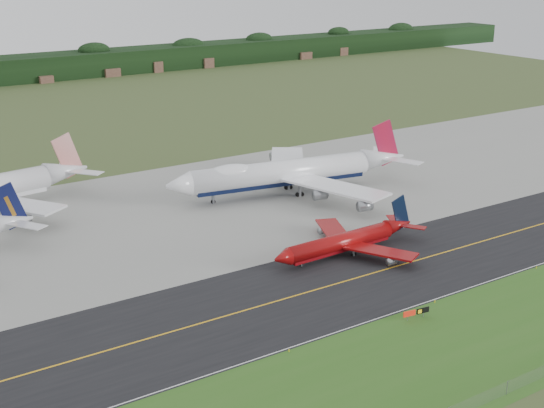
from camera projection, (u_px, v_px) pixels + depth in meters
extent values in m
plane|color=#344620|center=(334.00, 274.00, 150.54)|extent=(600.00, 600.00, 0.00)
cube|color=#2E5F1C|center=(467.00, 346.00, 122.85)|extent=(400.00, 30.00, 0.01)
cube|color=black|center=(347.00, 281.00, 147.37)|extent=(400.00, 32.00, 0.02)
cube|color=gray|center=(210.00, 206.00, 190.88)|extent=(400.00, 78.00, 0.01)
cube|color=gold|center=(347.00, 281.00, 147.36)|extent=(400.00, 0.40, 0.00)
cube|color=silver|center=(402.00, 310.00, 135.10)|extent=(400.00, 0.25, 0.00)
plane|color=slate|center=(534.00, 376.00, 112.22)|extent=(320.00, 0.00, 320.00)
cylinder|color=slate|center=(534.00, 376.00, 112.22)|extent=(0.10, 0.10, 2.20)
cylinder|color=white|center=(280.00, 172.00, 197.90)|extent=(49.94, 14.31, 6.30)
cube|color=black|center=(280.00, 180.00, 198.55)|extent=(47.24, 12.36, 2.20)
cone|color=white|center=(178.00, 185.00, 187.09)|extent=(7.14, 7.22, 6.30)
cone|color=white|center=(383.00, 158.00, 209.90)|extent=(13.94, 8.35, 6.30)
ellipsoid|color=white|center=(231.00, 172.00, 191.97)|extent=(13.55, 7.38, 4.01)
cube|color=white|center=(335.00, 187.00, 189.44)|extent=(16.16, 29.43, 0.54)
cube|color=white|center=(287.00, 160.00, 213.74)|extent=(23.24, 28.21, 0.54)
cube|color=#B41434|center=(386.00, 143.00, 208.83)|extent=(9.01, 1.98, 13.04)
cylinder|color=gray|center=(320.00, 195.00, 189.01)|extent=(3.82, 3.17, 2.64)
cylinder|color=gray|center=(276.00, 168.00, 212.25)|extent=(3.82, 3.17, 2.64)
cylinder|color=gray|center=(365.00, 206.00, 180.65)|extent=(3.82, 3.17, 2.64)
cylinder|color=gray|center=(276.00, 156.00, 225.02)|extent=(3.82, 3.17, 2.64)
cylinder|color=black|center=(213.00, 202.00, 192.34)|extent=(1.20, 0.69, 1.13)
cylinder|color=slate|center=(300.00, 189.00, 197.70)|extent=(1.01, 1.01, 4.21)
cylinder|color=black|center=(300.00, 194.00, 198.19)|extent=(1.21, 0.74, 1.13)
cylinder|color=slate|center=(288.00, 182.00, 203.70)|extent=(1.01, 1.01, 4.21)
cylinder|color=black|center=(288.00, 187.00, 204.18)|extent=(1.21, 0.74, 1.13)
cylinder|color=maroon|center=(340.00, 242.00, 158.85)|extent=(26.96, 4.56, 3.63)
cube|color=maroon|center=(340.00, 247.00, 159.23)|extent=(25.59, 3.61, 1.27)
cone|color=maroon|center=(282.00, 258.00, 150.53)|extent=(3.48, 3.75, 3.63)
cone|color=maroon|center=(398.00, 225.00, 168.12)|extent=(7.21, 3.88, 3.63)
cube|color=maroon|center=(380.00, 251.00, 155.82)|extent=(11.11, 15.53, 0.41)
cube|color=maroon|center=(334.00, 230.00, 167.37)|extent=(10.31, 15.66, 0.41)
cube|color=black|center=(401.00, 213.00, 167.53)|extent=(5.74, 0.49, 8.27)
cylinder|color=gray|center=(391.00, 261.00, 153.22)|extent=(2.04, 1.59, 1.53)
cylinder|color=gray|center=(323.00, 230.00, 170.29)|extent=(2.04, 1.59, 1.53)
cylinder|color=black|center=(301.00, 265.00, 154.06)|extent=(0.66, 0.32, 0.65)
cylinder|color=slate|center=(354.00, 252.00, 159.13)|extent=(0.53, 0.53, 1.87)
cylinder|color=black|center=(354.00, 255.00, 159.33)|extent=(0.67, 0.35, 0.65)
cylinder|color=slate|center=(341.00, 246.00, 162.22)|extent=(0.53, 0.53, 1.87)
cylinder|color=black|center=(341.00, 249.00, 162.41)|extent=(0.67, 0.35, 0.65)
cone|color=silver|center=(9.00, 222.00, 163.71)|extent=(10.51, 5.49, 5.31)
cube|color=#0D113A|center=(10.00, 206.00, 162.92)|extent=(7.44, 0.55, 10.71)
cone|color=silver|center=(66.00, 171.00, 198.99)|extent=(12.43, 7.69, 6.16)
cube|color=silver|center=(13.00, 204.00, 177.73)|extent=(20.49, 25.70, 0.55)
cube|color=#B2170C|center=(68.00, 156.00, 198.16)|extent=(8.49, 1.64, 12.25)
cylinder|color=gray|center=(23.00, 217.00, 173.69)|extent=(3.68, 3.02, 2.59)
cylinder|color=slate|center=(408.00, 319.00, 131.32)|extent=(0.13, 0.13, 0.77)
cylinder|color=slate|center=(423.00, 315.00, 132.66)|extent=(0.13, 0.13, 0.77)
cube|color=#B51E0D|center=(409.00, 314.00, 131.17)|extent=(2.44, 0.55, 1.00)
cube|color=black|center=(419.00, 311.00, 132.02)|extent=(1.12, 0.36, 1.00)
cube|color=black|center=(426.00, 310.00, 132.56)|extent=(1.34, 0.39, 1.00)
cylinder|color=yellow|center=(289.00, 350.00, 121.03)|extent=(0.16, 0.16, 0.50)
cylinder|color=yellow|center=(435.00, 302.00, 138.02)|extent=(0.16, 0.16, 0.50)
cylinder|color=yellow|center=(536.00, 267.00, 152.98)|extent=(0.16, 0.16, 0.50)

